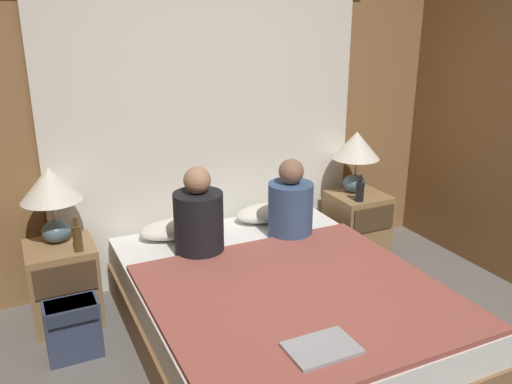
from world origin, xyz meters
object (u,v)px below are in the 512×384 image
Objects in this scene: lamp_right at (356,150)px; lamp_left at (51,190)px; nightstand_left at (64,283)px; person_right_in_bed at (290,205)px; pillow_right at (268,212)px; laptop_on_bed at (321,348)px; beer_bottle_on_left_stand at (77,237)px; bed at (278,310)px; nightstand_right at (357,225)px; beer_bottle_on_right_stand at (360,191)px; backpack_on_floor at (73,326)px; person_left_in_bed at (199,219)px; pillow_left at (176,228)px.

lamp_left is at bearing 180.00° from lamp_right.
nightstand_left is 1.59m from person_right_in_bed.
lamp_left reaches higher than pillow_right.
pillow_right is at bearing 71.75° from laptop_on_bed.
beer_bottle_on_left_stand is (-1.42, 0.15, -0.03)m from person_right_in_bed.
laptop_on_bed is at bearing -58.88° from lamp_left.
bed is 0.79m from person_right_in_bed.
nightstand_right is at bearing 19.25° from person_right_in_bed.
beer_bottle_on_left_stand reaches higher than beer_bottle_on_right_stand.
nightstand_right is at bearing -4.39° from pillow_right.
backpack_on_floor is at bearing -91.01° from nightstand_left.
beer_bottle_on_right_stand is (1.06, 0.68, 0.41)m from bed.
person_left_in_bed is at bearing -166.57° from lamp_right.
nightstand_left is 0.39m from beer_bottle_on_left_stand.
bed is 1.22m from backpack_on_floor.
person_left_in_bed is at bearing 120.12° from bed.
backpack_on_floor is (-1.53, -0.15, -0.46)m from person_right_in_bed.
pillow_right is (1.52, 0.06, 0.22)m from nightstand_left.
laptop_on_bed is (0.14, -1.28, -0.20)m from person_left_in_bed.
person_left_in_bed reaches higher than nightstand_left.
person_left_in_bed is 1.05× the size of person_right_in_bed.
lamp_left is at bearing 167.09° from person_right_in_bed.
bed is 1.31m from beer_bottle_on_left_stand.
pillow_left is at bearing 99.67° from person_left_in_bed.
lamp_right is 0.97× the size of pillow_left.
nightstand_left is at bearing 88.99° from backpack_on_floor.
lamp_right is at bearing 51.00° from laptop_on_bed.
beer_bottle_on_right_stand is at bearing -3.31° from nightstand_left.
beer_bottle_on_right_stand reaches higher than nightstand_left.
nightstand_right is 2.05m from laptop_on_bed.
pillow_left is at bearing 155.52° from person_right_in_bed.
lamp_right is 1.51× the size of laptop_on_bed.
lamp_left is 1.51× the size of laptop_on_bed.
nightstand_right is 1.50× the size of backpack_on_floor.
lamp_right is 0.35m from beer_bottle_on_right_stand.
pillow_right is at bearing 164.87° from beer_bottle_on_right_stand.
lamp_right is 2.36× the size of beer_bottle_on_right_stand.
backpack_on_floor is at bearing 131.34° from laptop_on_bed.
person_left_in_bed reaches higher than laptop_on_bed.
beer_bottle_on_right_stand is (1.43, -0.19, 0.13)m from pillow_left.
pillow_right is 1.70m from laptop_on_bed.
nightstand_left is 0.62m from lamp_left.
pillow_right is 0.37m from person_right_in_bed.
lamp_left is 0.94m from person_left_in_bed.
nightstand_right is 1.08× the size of lamp_left.
person_left_in_bed is 0.99m from backpack_on_floor.
beer_bottle_on_left_stand is (-0.74, 0.15, -0.05)m from person_left_in_bed.
bed is at bearing -32.86° from beer_bottle_on_left_stand.
person_left_in_bed reaches higher than bed.
lamp_right reaches higher than nightstand_right.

